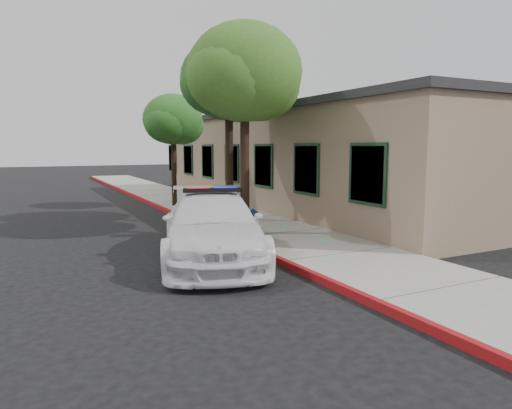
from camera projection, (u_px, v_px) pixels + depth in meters
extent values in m
plane|color=black|center=(283.00, 267.00, 10.29)|extent=(120.00, 120.00, 0.00)
cube|color=gray|center=(279.00, 235.00, 13.65)|extent=(3.20, 60.00, 0.15)
cube|color=maroon|center=(232.00, 240.00, 12.96)|extent=(0.14, 60.00, 0.16)
cube|color=#8C745C|center=(311.00, 162.00, 21.01)|extent=(7.00, 20.00, 4.00)
cube|color=black|center=(312.00, 114.00, 20.74)|extent=(7.30, 20.30, 0.24)
cube|color=black|center=(367.00, 174.00, 12.35)|extent=(0.08, 1.48, 1.68)
cube|color=black|center=(306.00, 169.00, 15.01)|extent=(0.08, 1.48, 1.68)
cube|color=black|center=(263.00, 166.00, 17.66)|extent=(0.08, 1.48, 1.68)
cube|color=black|center=(232.00, 163.00, 20.32)|extent=(0.08, 1.48, 1.68)
cube|color=black|center=(207.00, 161.00, 22.97)|extent=(0.08, 1.48, 1.68)
cube|color=black|center=(188.00, 160.00, 25.63)|extent=(0.08, 1.48, 1.68)
cube|color=black|center=(173.00, 158.00, 28.29)|extent=(0.08, 1.48, 1.68)
imported|color=white|center=(212.00, 226.00, 10.94)|extent=(3.86, 5.98, 1.61)
cube|color=black|center=(212.00, 190.00, 10.83)|extent=(1.23, 0.64, 0.10)
cube|color=red|center=(198.00, 190.00, 10.78)|extent=(0.57, 0.39, 0.11)
cube|color=#0D1BDE|center=(225.00, 189.00, 10.88)|extent=(0.57, 0.39, 0.11)
cylinder|color=silver|center=(253.00, 240.00, 12.39)|extent=(0.36, 0.36, 0.06)
cylinder|color=silver|center=(253.00, 228.00, 12.35)|extent=(0.30, 0.30, 0.59)
cylinder|color=silver|center=(253.00, 217.00, 12.31)|extent=(0.34, 0.34, 0.04)
ellipsoid|color=#0F1A38|center=(253.00, 214.00, 12.30)|extent=(0.31, 0.31, 0.23)
cylinder|color=#0F1A38|center=(253.00, 210.00, 12.29)|extent=(0.08, 0.08, 0.06)
cylinder|color=silver|center=(247.00, 228.00, 12.25)|extent=(0.14, 0.13, 0.12)
cylinder|color=silver|center=(259.00, 227.00, 12.44)|extent=(0.14, 0.13, 0.12)
cylinder|color=silver|center=(257.00, 227.00, 12.19)|extent=(0.16, 0.14, 0.15)
cylinder|color=black|center=(245.00, 170.00, 13.42)|extent=(0.27, 0.27, 3.70)
ellipsoid|color=#325D1D|center=(245.00, 72.00, 13.07)|extent=(3.29, 3.29, 2.80)
ellipsoid|color=#325D1D|center=(258.00, 85.00, 13.55)|extent=(2.47, 2.47, 2.10)
ellipsoid|color=#325D1D|center=(233.00, 77.00, 12.68)|extent=(2.57, 2.57, 2.19)
cylinder|color=black|center=(229.00, 165.00, 15.69)|extent=(0.27, 0.27, 3.84)
ellipsoid|color=#174616|center=(229.00, 79.00, 15.34)|extent=(3.22, 3.22, 2.74)
ellipsoid|color=#174616|center=(238.00, 90.00, 15.80)|extent=(2.60, 2.60, 2.21)
ellipsoid|color=#174616|center=(218.00, 84.00, 15.04)|extent=(2.49, 2.49, 2.12)
cylinder|color=black|center=(174.00, 172.00, 19.75)|extent=(0.22, 0.22, 2.93)
ellipsoid|color=#1E591B|center=(173.00, 119.00, 19.47)|extent=(2.51, 2.51, 2.13)
ellipsoid|color=#1E591B|center=(182.00, 126.00, 19.82)|extent=(1.92, 1.92, 1.64)
ellipsoid|color=#1E591B|center=(168.00, 123.00, 19.16)|extent=(2.01, 2.01, 1.71)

